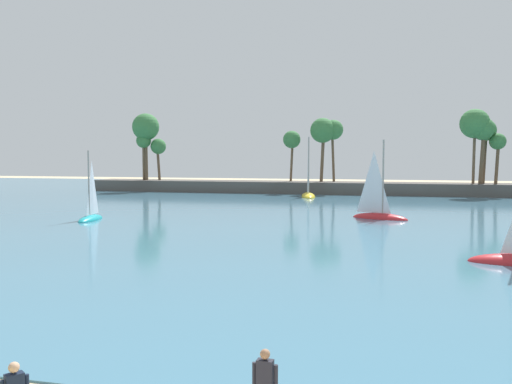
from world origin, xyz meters
TOP-DOWN VIEW (x-y plane):
  - sea at (0.00, 61.66)m, footprint 220.00×110.43m
  - palm_headland at (0.48, 76.84)m, footprint 84.05×6.15m
  - sailboat_mid_bay at (-20.50, 37.51)m, footprint 2.09×4.65m
  - sailboat_toward_headland at (-6.27, 69.36)m, footprint 3.06×6.32m
  - sailboat_far_left at (3.86, 44.70)m, footprint 5.40×3.43m

SIDE VIEW (x-z plane):
  - sea at x=0.00m, z-range 0.00..0.06m
  - sailboat_mid_bay at x=-20.50m, z-range -2.60..3.90m
  - sailboat_far_left at x=3.86m, z-range -3.03..4.51m
  - sailboat_toward_headland at x=-6.27m, z-range -3.55..5.25m
  - palm_headland at x=0.48m, z-range -2.74..10.29m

